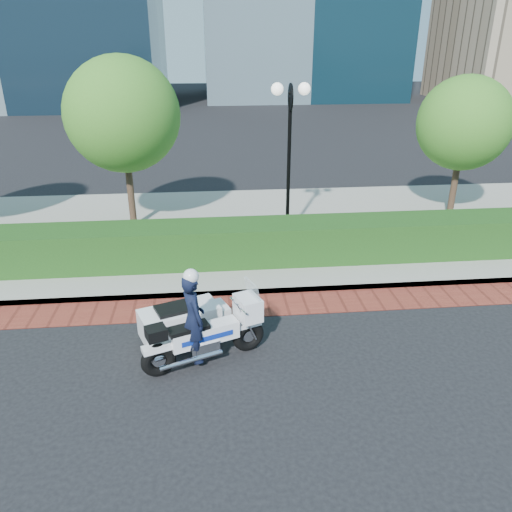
{
  "coord_description": "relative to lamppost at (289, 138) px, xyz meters",
  "views": [
    {
      "loc": [
        -1.2,
        -8.06,
        5.41
      ],
      "look_at": [
        -0.22,
        1.93,
        1.0
      ],
      "focal_mm": 35.0,
      "sensor_mm": 36.0,
      "label": 1
    }
  ],
  "objects": [
    {
      "name": "tree_c",
      "position": [
        5.5,
        1.3,
        0.09
      ],
      "size": [
        2.8,
        2.8,
        4.3
      ],
      "color": "#332319",
      "rests_on": "sidewalk"
    },
    {
      "name": "hedge_main",
      "position": [
        -1.0,
        -1.6,
        -2.31
      ],
      "size": [
        18.0,
        1.2,
        1.0
      ],
      "primitive_type": "cube",
      "color": "#163311",
      "rests_on": "sidewalk"
    },
    {
      "name": "lamppost",
      "position": [
        0.0,
        0.0,
        0.0
      ],
      "size": [
        1.02,
        0.7,
        4.21
      ],
      "color": "black",
      "rests_on": "sidewalk"
    },
    {
      "name": "sidewalk",
      "position": [
        -1.0,
        0.8,
        -2.88
      ],
      "size": [
        60.0,
        8.0,
        0.15
      ],
      "primitive_type": "cube",
      "color": "gray",
      "rests_on": "ground"
    },
    {
      "name": "ground",
      "position": [
        -1.0,
        -5.2,
        -2.96
      ],
      "size": [
        120.0,
        120.0,
        0.0
      ],
      "primitive_type": "plane",
      "color": "black",
      "rests_on": "ground"
    },
    {
      "name": "tree_b",
      "position": [
        -4.5,
        1.3,
        0.48
      ],
      "size": [
        3.2,
        3.2,
        4.89
      ],
      "color": "#332319",
      "rests_on": "sidewalk"
    },
    {
      "name": "brick_strip",
      "position": [
        -1.0,
        -3.7,
        -2.95
      ],
      "size": [
        60.0,
        1.0,
        0.01
      ],
      "primitive_type": "cube",
      "color": "maroon",
      "rests_on": "ground"
    },
    {
      "name": "police_motorcycle",
      "position": [
        -2.58,
        -5.4,
        -2.31
      ],
      "size": [
        2.41,
        1.78,
        1.9
      ],
      "rotation": [
        0.0,
        0.0,
        0.37
      ],
      "color": "black",
      "rests_on": "ground"
    }
  ]
}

